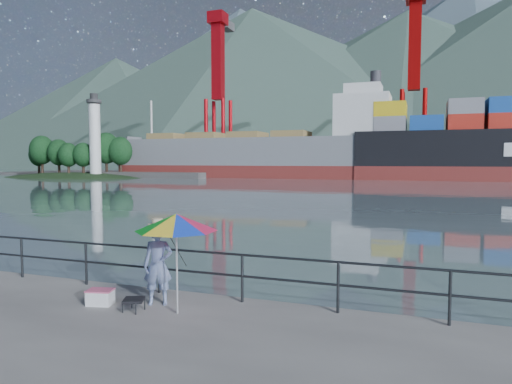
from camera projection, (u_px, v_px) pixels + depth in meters
harbor_water at (396, 171)px, 130.98m from camera, size 500.00×280.00×0.00m
far_dock at (438, 175)px, 92.87m from camera, size 200.00×40.00×0.40m
guardrail at (121, 266)px, 10.52m from camera, size 22.00×0.06×1.03m
mountains at (505, 81)px, 188.36m from camera, size 600.00×332.80×80.00m
lighthouse_islet at (73, 175)px, 85.70m from camera, size 48.00×26.40×19.20m
fisherman at (158, 265)px, 9.36m from camera, size 0.70×0.59×1.63m
beach_umbrella at (176, 222)px, 8.71m from camera, size 2.12×2.12×1.95m
folding_stool at (134, 305)px, 8.95m from camera, size 0.50×0.50×0.25m
cooler_bag at (100, 298)px, 9.36m from camera, size 0.56×0.44×0.29m
fishing_rod at (178, 289)px, 10.52m from camera, size 0.40×1.50×1.09m
bulk_carrier at (273, 154)px, 84.21m from camera, size 56.97×9.86×14.50m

